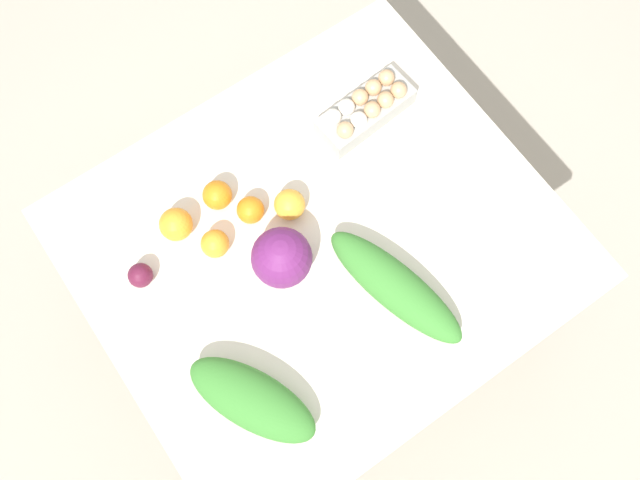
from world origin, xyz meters
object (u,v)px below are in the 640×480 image
Objects in this scene: greens_bunch_beet_tops at (395,286)px; orange_0 at (217,195)px; cabbage_purple at (282,258)px; orange_4 at (251,210)px; greens_bunch_chard at (252,399)px; orange_2 at (290,205)px; orange_3 at (176,224)px; egg_carton at (365,109)px; orange_1 at (215,244)px; beet_root at (140,275)px.

orange_0 is at bearing 116.33° from greens_bunch_beet_tops.
cabbage_purple is 0.17m from orange_4.
cabbage_purple is at bearing 44.26° from greens_bunch_chard.
orange_3 reaches higher than orange_2.
egg_carton is 0.53m from orange_1.
orange_2 is at bearing -8.11° from beet_root.
egg_carton reaches higher than greens_bunch_chard.
greens_bunch_beet_tops is 5.28× the size of orange_0.
orange_3 is at bearing 118.80° from orange_1.
orange_1 is at bearing -61.20° from orange_3.
greens_bunch_beet_tops is at bearing -49.23° from orange_1.
egg_carton reaches higher than orange_2.
greens_bunch_chard is 5.28× the size of beet_root.
orange_0 is at bearing 136.80° from orange_2.
cabbage_purple reaches higher than greens_bunch_beet_tops.
beet_root is (-0.49, 0.38, -0.01)m from greens_bunch_beet_tops.
orange_2 is 1.13× the size of orange_4.
beet_root is at bearing -0.62° from egg_carton.
greens_bunch_chard is at bearing -134.12° from orange_2.
orange_4 is at bearing 11.75° from orange_1.
orange_3 is (-0.57, 0.01, -0.00)m from egg_carton.
orange_0 reaches higher than orange_4.
greens_bunch_chard is 4.55× the size of orange_1.
greens_bunch_beet_tops reaches higher than orange_3.
cabbage_purple is 1.77× the size of orange_3.
greens_bunch_chard reaches higher than orange_3.
orange_0 is (-0.04, 0.24, -0.04)m from cabbage_purple.
greens_bunch_chard is (-0.42, -0.03, 0.00)m from greens_bunch_beet_tops.
egg_carton is (0.41, 0.22, -0.03)m from cabbage_purple.
greens_bunch_chard is 4.07× the size of orange_2.
greens_bunch_beet_tops is (-0.23, -0.43, 0.00)m from egg_carton.
orange_4 is (-0.17, 0.37, -0.01)m from greens_bunch_beet_tops.
cabbage_purple reaches higher than orange_2.
egg_carton is 0.86× the size of greens_bunch_chard.
orange_0 is (-0.22, 0.45, -0.01)m from greens_bunch_beet_tops.
greens_bunch_chard is 0.41m from beet_root.
orange_3 is (-0.13, -0.01, 0.00)m from orange_0.
greens_bunch_beet_tops is at bearing -63.67° from orange_0.
orange_1 is (-0.52, -0.09, -0.01)m from egg_carton.
orange_2 is at bearing 45.88° from greens_bunch_chard.
orange_4 is at bearing 115.46° from greens_bunch_beet_tops.
orange_1 is 1.01× the size of orange_4.
greens_bunch_beet_tops is 6.51× the size of beet_root.
orange_4 is (0.05, -0.08, -0.00)m from orange_0.
greens_bunch_beet_tops reaches higher than beet_root.
greens_bunch_chard is (-0.65, -0.46, 0.00)m from egg_carton.
egg_carton reaches higher than orange_4.
orange_1 is (-0.11, 0.14, -0.04)m from cabbage_purple.
greens_bunch_chard is 4.60× the size of orange_4.
cabbage_purple is 0.25m from orange_0.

